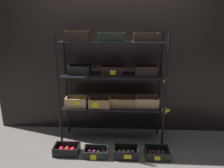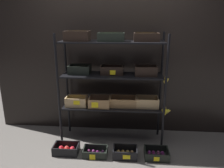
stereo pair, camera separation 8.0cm
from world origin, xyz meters
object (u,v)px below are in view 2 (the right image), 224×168
at_px(crate_ground_right_plum, 156,155).
at_px(crate_ground_plum, 95,153).
at_px(display_rack, 112,76).
at_px(crate_ground_kiwi, 125,153).
at_px(crate_ground_apple_red, 66,150).

bearing_deg(crate_ground_right_plum, crate_ground_plum, -178.90).
xyz_separation_m(display_rack, crate_ground_kiwi, (0.21, -0.42, -0.97)).
xyz_separation_m(crate_ground_apple_red, crate_ground_right_plum, (1.24, -0.01, -0.01)).
xyz_separation_m(crate_ground_apple_red, crate_ground_kiwi, (0.82, -0.03, 0.00)).
height_order(crate_ground_apple_red, crate_ground_kiwi, crate_ground_kiwi).
relative_size(crate_ground_apple_red, crate_ground_plum, 1.05).
bearing_deg(display_rack, crate_ground_right_plum, -32.63).
bearing_deg(crate_ground_kiwi, crate_ground_right_plum, 2.25).
distance_m(display_rack, crate_ground_kiwi, 1.08).
bearing_deg(crate_ground_plum, crate_ground_right_plum, 1.10).
height_order(crate_ground_kiwi, crate_ground_right_plum, crate_ground_kiwi).
distance_m(crate_ground_apple_red, crate_ground_kiwi, 0.82).
height_order(crate_ground_plum, crate_ground_kiwi, crate_ground_kiwi).
xyz_separation_m(display_rack, crate_ground_apple_red, (-0.61, -0.39, -0.97)).
bearing_deg(display_rack, crate_ground_kiwi, -63.59).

